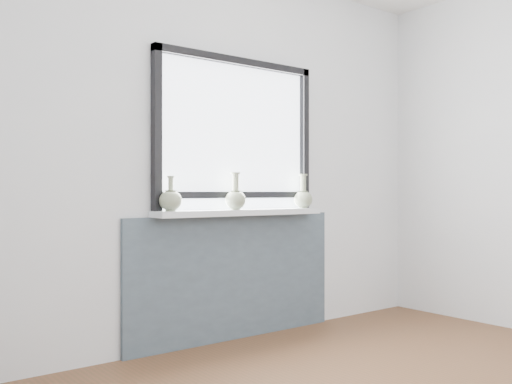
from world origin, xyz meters
TOP-DOWN VIEW (x-y plane):
  - back_wall at (0.00, 1.81)m, footprint 3.60×0.02m
  - apron_panel at (0.00, 1.78)m, footprint 1.70×0.03m
  - windowsill at (0.00, 1.71)m, footprint 1.32×0.18m
  - window at (0.00, 1.77)m, footprint 1.30×0.06m
  - vase_a at (-0.56, 1.70)m, footprint 0.14×0.14m
  - vase_b at (-0.07, 1.69)m, footprint 0.14×0.14m
  - vase_c at (0.56, 1.70)m, footprint 0.14×0.14m

SIDE VIEW (x-z plane):
  - apron_panel at x=0.00m, z-range 0.00..0.86m
  - windowsill at x=0.00m, z-range 0.86..0.90m
  - vase_a at x=-0.56m, z-range 0.86..1.08m
  - vase_c at x=0.56m, z-range 0.85..1.11m
  - vase_b at x=-0.07m, z-range 0.85..1.11m
  - back_wall at x=0.00m, z-range 0.00..2.60m
  - window at x=0.00m, z-range 0.92..1.97m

